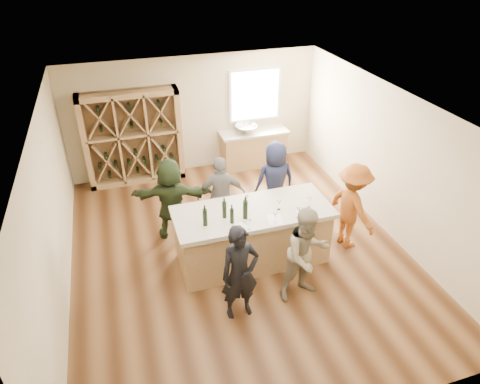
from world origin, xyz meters
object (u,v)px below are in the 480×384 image
object	(u,v)px
tasting_counter_base	(252,237)
wine_bottle_c	(224,210)
wine_bottle_d	(232,216)
person_far_mid	(222,195)
sink	(246,129)
person_far_left	(171,199)
person_near_left	(240,273)
wine_rack	(133,138)
wine_bottle_e	(245,210)
person_far_right	(275,181)
wine_bottle_a	(205,217)
person_near_right	(306,254)
person_server	(352,206)

from	to	relation	value
tasting_counter_base	wine_bottle_c	distance (m)	0.90
wine_bottle_d	person_far_mid	xyz separation A→B (m)	(0.17, 1.30, -0.41)
person_far_mid	sink	bearing A→B (deg)	-108.33
wine_bottle_d	person_far_left	distance (m)	1.66
sink	wine_bottle_d	bearing A→B (deg)	-111.42
person_near_left	person_far_left	size ratio (longest dim) A/B	0.98
wine_rack	sink	xyz separation A→B (m)	(2.70, -0.07, -0.09)
wine_rack	sink	world-z (taller)	wine_rack
wine_bottle_c	wine_bottle_d	world-z (taller)	wine_bottle_c
wine_bottle_e	person_far_left	distance (m)	1.74
person_far_right	person_far_left	world-z (taller)	person_far_right
wine_bottle_d	person_far_mid	size ratio (longest dim) A/B	0.16
wine_bottle_c	person_far_left	world-z (taller)	person_far_left
wine_bottle_a	person_near_right	size ratio (longest dim) A/B	0.18
wine_rack	wine_bottle_d	size ratio (longest dim) A/B	8.32
wine_bottle_a	sink	bearing A→B (deg)	62.75
sink	tasting_counter_base	size ratio (longest dim) A/B	0.21
wine_bottle_c	person_near_right	size ratio (longest dim) A/B	0.18
sink	person_near_left	bearing A→B (deg)	-109.19
wine_rack	person_server	bearing A→B (deg)	-46.03
wine_bottle_c	person_near_left	xyz separation A→B (m)	(-0.08, -1.10, -0.42)
tasting_counter_base	wine_bottle_e	size ratio (longest dim) A/B	7.89
wine_bottle_c	tasting_counter_base	bearing A→B (deg)	5.86
sink	person_far_mid	world-z (taller)	person_far_mid
person_server	person_far_mid	world-z (taller)	person_server
wine_bottle_e	person_server	distance (m)	2.12
sink	wine_bottle_e	xyz separation A→B (m)	(-1.23, -3.70, 0.23)
person_far_right	person_near_left	bearing A→B (deg)	58.67
wine_bottle_a	person_far_mid	bearing A→B (deg)	64.01
person_server	person_far_left	xyz separation A→B (m)	(-3.11, 1.26, -0.02)
wine_bottle_d	person_far_mid	world-z (taller)	person_far_mid
sink	person_near_right	distance (m)	4.63
person_server	tasting_counter_base	bearing A→B (deg)	76.50
wine_rack	tasting_counter_base	distance (m)	4.01
person_near_left	person_near_right	size ratio (longest dim) A/B	0.98
wine_rack	tasting_counter_base	xyz separation A→B (m)	(1.67, -3.59, -0.60)
wine_bottle_c	wine_bottle_e	xyz separation A→B (m)	(0.32, -0.12, 0.02)
person_near_left	person_far_left	bearing A→B (deg)	102.25
person_near_left	person_far_right	xyz separation A→B (m)	(1.47, 2.34, 0.03)
wine_bottle_e	person_far_left	xyz separation A→B (m)	(-1.03, 1.35, -0.42)
person_near_left	person_near_right	distance (m)	1.12
tasting_counter_base	person_far_left	distance (m)	1.72
wine_bottle_d	wine_bottle_e	distance (m)	0.26
wine_bottle_d	wine_bottle_e	world-z (taller)	wine_bottle_e
sink	wine_bottle_c	bearing A→B (deg)	-113.43
person_near_right	tasting_counter_base	bearing A→B (deg)	108.25
wine_bottle_d	person_near_left	bearing A→B (deg)	-99.32
wine_bottle_e	person_far_mid	bearing A→B (deg)	93.53
person_far_right	person_server	bearing A→B (deg)	129.01
wine_bottle_a	wine_bottle_e	xyz separation A→B (m)	(0.68, -0.00, 0.02)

